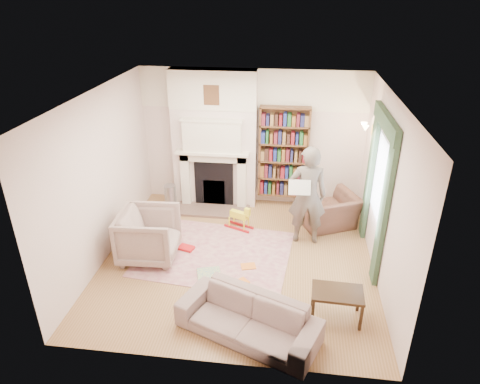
# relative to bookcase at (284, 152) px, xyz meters

# --- Properties ---
(floor) EXTENTS (4.50, 4.50, 0.00)m
(floor) POSITION_rel_bookcase_xyz_m (-0.65, -2.12, -1.18)
(floor) COLOR brown
(floor) RESTS_ON ground
(ceiling) EXTENTS (4.50, 4.50, 0.00)m
(ceiling) POSITION_rel_bookcase_xyz_m (-0.65, -2.12, 1.62)
(ceiling) COLOR white
(ceiling) RESTS_ON wall_back
(wall_back) EXTENTS (4.50, 0.00, 4.50)m
(wall_back) POSITION_rel_bookcase_xyz_m (-0.65, 0.13, 0.22)
(wall_back) COLOR silver
(wall_back) RESTS_ON floor
(wall_front) EXTENTS (4.50, 0.00, 4.50)m
(wall_front) POSITION_rel_bookcase_xyz_m (-0.65, -4.37, 0.22)
(wall_front) COLOR silver
(wall_front) RESTS_ON floor
(wall_left) EXTENTS (0.00, 4.50, 4.50)m
(wall_left) POSITION_rel_bookcase_xyz_m (-2.90, -2.12, 0.22)
(wall_left) COLOR silver
(wall_left) RESTS_ON floor
(wall_right) EXTENTS (0.00, 4.50, 4.50)m
(wall_right) POSITION_rel_bookcase_xyz_m (1.60, -2.12, 0.22)
(wall_right) COLOR silver
(wall_right) RESTS_ON floor
(fireplace) EXTENTS (1.70, 0.58, 2.80)m
(fireplace) POSITION_rel_bookcase_xyz_m (-1.40, -0.07, 0.21)
(fireplace) COLOR silver
(fireplace) RESTS_ON floor
(bookcase) EXTENTS (1.00, 0.24, 1.85)m
(bookcase) POSITION_rel_bookcase_xyz_m (0.00, 0.00, 0.00)
(bookcase) COLOR brown
(bookcase) RESTS_ON floor
(window) EXTENTS (0.02, 0.90, 1.30)m
(window) POSITION_rel_bookcase_xyz_m (1.58, -1.72, 0.27)
(window) COLOR silver
(window) RESTS_ON wall_right
(curtain_left) EXTENTS (0.07, 0.32, 2.40)m
(curtain_left) POSITION_rel_bookcase_xyz_m (1.55, -2.42, 0.02)
(curtain_left) COLOR #2F4931
(curtain_left) RESTS_ON floor
(curtain_right) EXTENTS (0.07, 0.32, 2.40)m
(curtain_right) POSITION_rel_bookcase_xyz_m (1.55, -1.02, 0.02)
(curtain_right) COLOR #2F4931
(curtain_right) RESTS_ON floor
(pelmet) EXTENTS (0.09, 1.70, 0.24)m
(pelmet) POSITION_rel_bookcase_xyz_m (1.54, -1.72, 1.20)
(pelmet) COLOR #2F4931
(pelmet) RESTS_ON wall_right
(wall_sconce) EXTENTS (0.20, 0.24, 0.24)m
(wall_sconce) POSITION_rel_bookcase_xyz_m (1.38, -0.62, 0.72)
(wall_sconce) COLOR gold
(wall_sconce) RESTS_ON wall_right
(rug) EXTENTS (2.72, 2.20, 0.01)m
(rug) POSITION_rel_bookcase_xyz_m (-1.07, -2.02, -1.17)
(rug) COLOR beige
(rug) RESTS_ON floor
(armchair_reading) EXTENTS (1.27, 1.21, 0.65)m
(armchair_reading) POSITION_rel_bookcase_xyz_m (0.93, -0.78, -0.85)
(armchair_reading) COLOR #492C27
(armchair_reading) RESTS_ON floor
(armchair_left) EXTENTS (1.01, 0.98, 0.87)m
(armchair_left) POSITION_rel_bookcase_xyz_m (-2.15, -2.25, -0.74)
(armchair_left) COLOR #B8AF98
(armchair_left) RESTS_ON floor
(sofa) EXTENTS (2.03, 1.40, 0.55)m
(sofa) POSITION_rel_bookcase_xyz_m (-0.29, -3.85, -0.90)
(sofa) COLOR gray
(sofa) RESTS_ON floor
(man_reading) EXTENTS (0.69, 0.47, 1.83)m
(man_reading) POSITION_rel_bookcase_xyz_m (0.48, -1.38, -0.26)
(man_reading) COLOR #594F47
(man_reading) RESTS_ON floor
(newspaper) EXTENTS (0.38, 0.13, 0.25)m
(newspaper) POSITION_rel_bookcase_xyz_m (0.33, -1.58, -0.02)
(newspaper) COLOR white
(newspaper) RESTS_ON man_reading
(coffee_table) EXTENTS (0.72, 0.48, 0.45)m
(coffee_table) POSITION_rel_bookcase_xyz_m (0.89, -3.37, -0.95)
(coffee_table) COLOR black
(coffee_table) RESTS_ON floor
(paraffin_heater) EXTENTS (0.28, 0.28, 0.55)m
(paraffin_heater) POSITION_rel_bookcase_xyz_m (-2.26, -0.53, -0.90)
(paraffin_heater) COLOR #929399
(paraffin_heater) RESTS_ON floor
(rocking_horse) EXTENTS (0.58, 0.41, 0.48)m
(rocking_horse) POSITION_rel_bookcase_xyz_m (-0.77, -1.11, -0.94)
(rocking_horse) COLOR yellow
(rocking_horse) RESTS_ON rug
(board_game) EXTENTS (0.46, 0.46, 0.03)m
(board_game) POSITION_rel_bookcase_xyz_m (-1.05, -2.66, -1.15)
(board_game) COLOR #EAE052
(board_game) RESTS_ON rug
(game_box_lid) EXTENTS (0.30, 0.24, 0.04)m
(game_box_lid) POSITION_rel_bookcase_xyz_m (-1.60, -1.96, -1.14)
(game_box_lid) COLOR red
(game_box_lid) RESTS_ON rug
(comic_annuals) EXTENTS (0.36, 0.71, 0.02)m
(comic_annuals) POSITION_rel_bookcase_xyz_m (-0.49, -2.57, -1.16)
(comic_annuals) COLOR red
(comic_annuals) RESTS_ON rug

